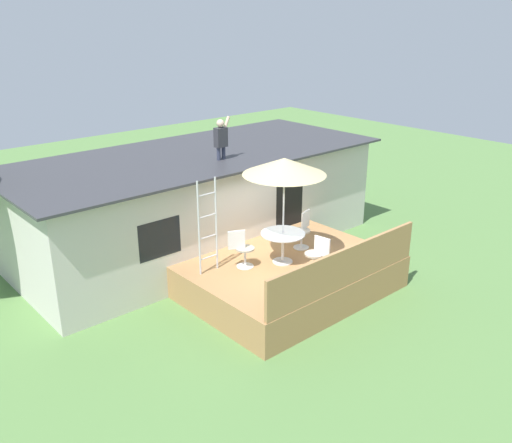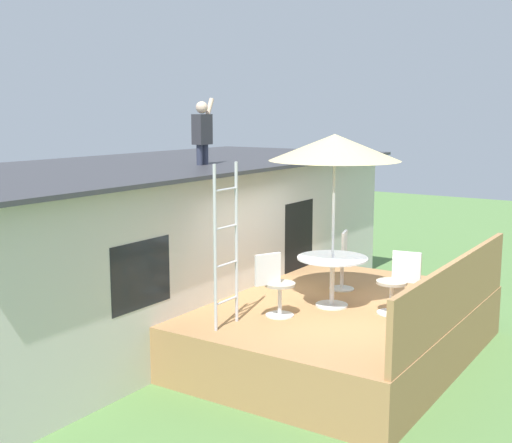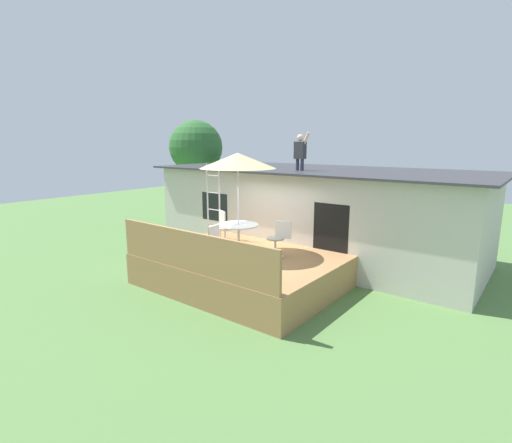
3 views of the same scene
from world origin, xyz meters
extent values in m
plane|color=#567F42|center=(0.00, 0.00, 0.00)|extent=(40.00, 40.00, 0.00)
cube|color=beige|center=(0.00, 3.60, 1.36)|extent=(10.00, 4.00, 2.72)
cube|color=#38383D|center=(0.00, 3.60, 2.75)|extent=(10.50, 4.50, 0.06)
cube|color=black|center=(-2.53, 1.61, 1.55)|extent=(1.10, 0.03, 0.90)
cube|color=black|center=(1.62, 1.61, 1.05)|extent=(1.00, 0.03, 2.00)
cube|color=#A87A4C|center=(0.00, 0.00, 0.40)|extent=(4.80, 3.63, 0.80)
cube|color=#A87A4C|center=(0.00, -1.77, 1.25)|extent=(4.70, 0.08, 0.90)
cylinder|color=silver|center=(-0.17, 0.01, 0.82)|extent=(0.48, 0.48, 0.03)
cylinder|color=silver|center=(-0.17, 0.01, 1.17)|extent=(0.07, 0.07, 0.71)
cylinder|color=silver|center=(-0.17, 0.01, 1.53)|extent=(1.04, 1.04, 0.03)
cylinder|color=silver|center=(-0.17, 0.01, 2.00)|extent=(0.04, 0.04, 2.40)
cone|color=beige|center=(-0.17, 0.01, 3.15)|extent=(1.90, 1.90, 0.38)
cylinder|color=silver|center=(-2.01, 0.78, 1.90)|extent=(0.04, 0.04, 2.20)
cylinder|color=silver|center=(-1.53, 0.78, 1.90)|extent=(0.04, 0.04, 2.20)
cylinder|color=silver|center=(-1.77, 0.78, 1.15)|extent=(0.48, 0.03, 0.03)
cylinder|color=silver|center=(-1.77, 0.78, 1.65)|extent=(0.48, 0.03, 0.03)
cylinder|color=silver|center=(-1.77, 0.78, 2.15)|extent=(0.48, 0.03, 0.03)
cylinder|color=silver|center=(-1.77, 0.78, 2.65)|extent=(0.48, 0.03, 0.03)
cylinder|color=#33384C|center=(-0.03, 2.58, 2.95)|extent=(0.10, 0.10, 0.34)
cylinder|color=#33384C|center=(0.13, 2.58, 2.95)|extent=(0.10, 0.10, 0.34)
cube|color=#333338|center=(0.05, 2.58, 3.37)|extent=(0.32, 0.20, 0.50)
sphere|color=beige|center=(0.05, 2.58, 3.73)|extent=(0.20, 0.20, 0.20)
cylinder|color=beige|center=(0.23, 2.58, 3.67)|extent=(0.26, 0.08, 0.44)
cylinder|color=silver|center=(-1.00, 0.41, 0.81)|extent=(0.40, 0.40, 0.02)
cylinder|color=silver|center=(-1.00, 0.41, 1.03)|extent=(0.06, 0.06, 0.44)
cylinder|color=#A59E8C|center=(-1.00, 0.41, 1.26)|extent=(0.44, 0.44, 0.04)
cube|color=silver|center=(-1.18, 0.50, 1.50)|extent=(0.38, 0.21, 0.44)
cylinder|color=silver|center=(0.77, 0.31, 0.81)|extent=(0.40, 0.40, 0.02)
cylinder|color=silver|center=(0.77, 0.31, 1.03)|extent=(0.06, 0.06, 0.44)
cylinder|color=#A59E8C|center=(0.77, 0.31, 1.26)|extent=(0.44, 0.44, 0.04)
cube|color=silver|center=(0.96, 0.37, 1.50)|extent=(0.39, 0.16, 0.44)
cylinder|color=silver|center=(-0.03, -0.86, 0.81)|extent=(0.40, 0.40, 0.02)
cylinder|color=silver|center=(-0.03, -0.86, 1.03)|extent=(0.06, 0.06, 0.44)
cylinder|color=#A59E8C|center=(-0.03, -0.86, 1.26)|extent=(0.44, 0.44, 0.04)
cube|color=silver|center=(0.00, -1.06, 1.50)|extent=(0.10, 0.40, 0.44)
camera|label=1|loc=(-8.50, -8.45, 6.33)|focal=38.49mm
camera|label=2|loc=(-8.72, -4.28, 3.64)|focal=46.46mm
camera|label=3|loc=(6.06, -7.28, 3.57)|focal=27.04mm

